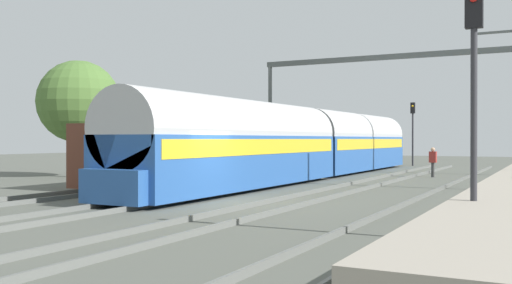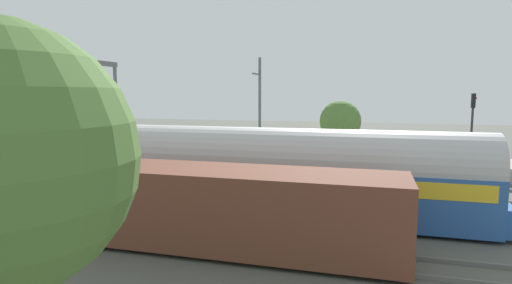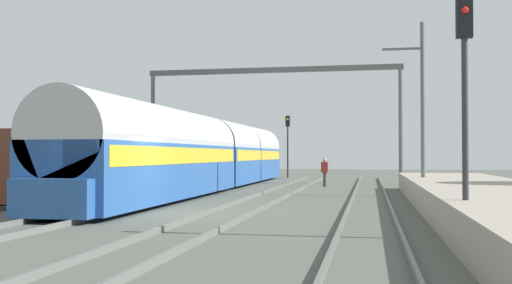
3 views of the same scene
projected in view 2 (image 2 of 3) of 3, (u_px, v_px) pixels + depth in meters
ground at (401, 212)px, 19.19m from camera, size 120.00×120.00×0.00m
track_far_west at (414, 267)px, 12.96m from camera, size 1.52×60.00×0.16m
track_west at (404, 224)px, 17.11m from camera, size 1.52×60.00×0.16m
track_east at (398, 199)px, 21.26m from camera, size 1.52×60.00×0.16m
track_far_east at (394, 182)px, 25.41m from camera, size 1.52×60.00×0.16m
platform at (362, 164)px, 29.56m from camera, size 4.40×28.00×0.90m
passenger_train at (130, 165)px, 20.32m from camera, size 2.93×32.85×3.82m
freight_car at (216, 208)px, 14.57m from camera, size 2.80×13.00×2.70m
person_crossing at (128, 161)px, 27.28m from camera, size 0.42×0.28×1.73m
railway_signal_near at (472, 125)px, 25.82m from camera, size 0.36×0.30×5.47m
catenary_gantry at (28, 85)px, 24.06m from camera, size 17.43×0.28×7.86m
catenary_pole_east_mid at (260, 112)px, 29.65m from camera, size 1.90×0.20×8.00m
tree_east_background at (340, 121)px, 34.44m from camera, size 3.43×3.43×4.88m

